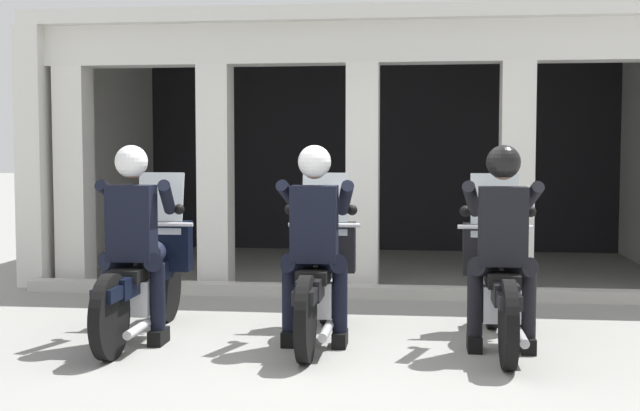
# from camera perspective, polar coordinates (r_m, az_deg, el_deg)

# --- Properties ---
(ground_plane) EXTENTS (80.00, 80.00, 0.00)m
(ground_plane) POSITION_cam_1_polar(r_m,az_deg,el_deg) (9.73, 1.86, -5.35)
(ground_plane) COLOR gray
(station_building) EXTENTS (7.71, 4.32, 3.07)m
(station_building) POSITION_cam_1_polar(r_m,az_deg,el_deg) (11.38, 3.62, 5.58)
(station_building) COLOR black
(station_building) RESTS_ON ground
(kerb_strip) EXTENTS (7.21, 0.24, 0.12)m
(kerb_strip) POSITION_cam_1_polar(r_m,az_deg,el_deg) (8.94, 2.65, -5.79)
(kerb_strip) COLOR #B7B5AD
(kerb_strip) RESTS_ON ground
(motorcycle_left) EXTENTS (0.62, 2.04, 1.35)m
(motorcycle_left) POSITION_cam_1_polar(r_m,az_deg,el_deg) (7.21, -11.65, -4.66)
(motorcycle_left) COLOR black
(motorcycle_left) RESTS_ON ground
(police_officer_left) EXTENTS (0.63, 0.61, 1.58)m
(police_officer_left) POSITION_cam_1_polar(r_m,az_deg,el_deg) (6.89, -12.46, -1.40)
(police_officer_left) COLOR black
(police_officer_left) RESTS_ON ground
(motorcycle_center) EXTENTS (0.62, 2.04, 1.35)m
(motorcycle_center) POSITION_cam_1_polar(r_m,az_deg,el_deg) (6.98, -0.05, -4.86)
(motorcycle_center) COLOR black
(motorcycle_center) RESTS_ON ground
(police_officer_center) EXTENTS (0.63, 0.61, 1.58)m
(police_officer_center) POSITION_cam_1_polar(r_m,az_deg,el_deg) (6.65, -0.35, -1.50)
(police_officer_center) COLOR black
(police_officer_center) RESTS_ON ground
(motorcycle_right) EXTENTS (0.62, 2.04, 1.35)m
(motorcycle_right) POSITION_cam_1_polar(r_m,az_deg,el_deg) (6.94, 11.90, -4.99)
(motorcycle_right) COLOR black
(motorcycle_right) RESTS_ON ground
(police_officer_right) EXTENTS (0.63, 0.61, 1.58)m
(police_officer_right) POSITION_cam_1_polar(r_m,az_deg,el_deg) (6.61, 12.16, -1.62)
(police_officer_right) COLOR black
(police_officer_right) RESTS_ON ground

